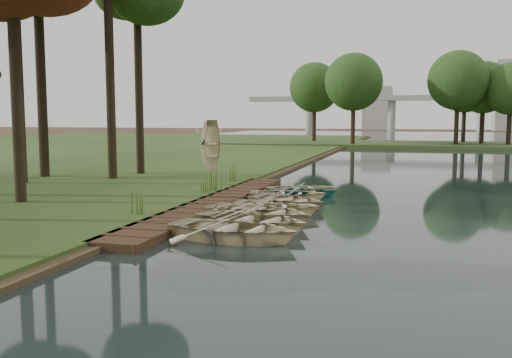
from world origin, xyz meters
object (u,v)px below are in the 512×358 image
(boardwalk, at_px, (214,204))
(rowboat_0, at_px, (234,226))
(rowboat_1, at_px, (251,217))
(stored_rowboat, at_px, (211,170))
(rowboat_2, at_px, (258,210))

(boardwalk, distance_m, rowboat_0, 6.24)
(rowboat_0, xyz_separation_m, rowboat_1, (0.07, 1.59, 0.00))
(boardwalk, xyz_separation_m, stored_rowboat, (-3.45, 9.04, 0.47))
(rowboat_1, height_order, stored_rowboat, stored_rowboat)
(boardwalk, relative_size, rowboat_0, 4.15)
(rowboat_0, height_order, rowboat_1, rowboat_1)
(rowboat_2, bearing_deg, rowboat_0, -160.96)
(boardwalk, bearing_deg, rowboat_2, -46.78)
(boardwalk, height_order, rowboat_2, rowboat_2)
(rowboat_0, bearing_deg, boardwalk, 33.13)
(boardwalk, distance_m, rowboat_1, 4.89)
(rowboat_0, xyz_separation_m, rowboat_2, (-0.12, 2.97, 0.01))
(rowboat_1, xyz_separation_m, rowboat_2, (-0.19, 1.38, 0.01))
(rowboat_1, bearing_deg, rowboat_2, 24.54)
(boardwalk, bearing_deg, rowboat_1, -56.35)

